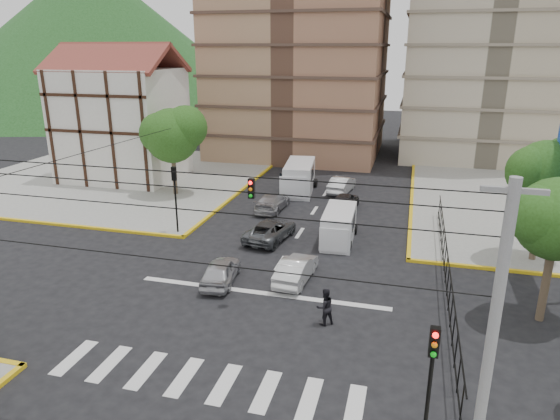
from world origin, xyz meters
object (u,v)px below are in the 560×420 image
(van_right_lane, at_px, (338,227))
(pedestrian_crosswalk, at_px, (325,307))
(car_white_front_right, at_px, (296,269))
(van_left_lane, at_px, (299,179))
(traffic_light_se, at_px, (431,372))
(car_silver_front_left, at_px, (221,271))
(traffic_light_nw, at_px, (175,189))

(van_right_lane, bearing_deg, pedestrian_crosswalk, -87.08)
(van_right_lane, xyz_separation_m, car_white_front_right, (-1.32, -6.03, -0.36))
(pedestrian_crosswalk, bearing_deg, van_left_lane, -111.69)
(car_white_front_right, bearing_deg, pedestrian_crosswalk, 123.53)
(traffic_light_se, xyz_separation_m, van_right_lane, (-5.09, 16.86, -2.10))
(car_silver_front_left, bearing_deg, van_left_lane, -97.64)
(van_right_lane, xyz_separation_m, car_silver_front_left, (-5.09, -7.25, -0.36))
(pedestrian_crosswalk, bearing_deg, car_silver_front_left, -62.09)
(pedestrian_crosswalk, bearing_deg, car_white_front_right, -98.25)
(traffic_light_se, distance_m, traffic_light_nw, 22.06)
(traffic_light_nw, height_order, pedestrian_crosswalk, traffic_light_nw)
(traffic_light_nw, relative_size, car_silver_front_left, 1.15)
(car_silver_front_left, xyz_separation_m, pedestrian_crosswalk, (6.00, -2.71, 0.21))
(car_silver_front_left, distance_m, pedestrian_crosswalk, 6.58)
(van_right_lane, xyz_separation_m, van_left_lane, (-4.97, 10.37, 0.22))
(traffic_light_nw, bearing_deg, pedestrian_crosswalk, -37.31)
(traffic_light_nw, height_order, van_right_lane, traffic_light_nw)
(traffic_light_nw, bearing_deg, traffic_light_se, -45.00)
(van_left_lane, bearing_deg, pedestrian_crosswalk, -80.92)
(traffic_light_nw, xyz_separation_m, car_silver_front_left, (5.41, -5.99, -2.46))
(van_left_lane, bearing_deg, traffic_light_nw, -122.49)
(van_left_lane, height_order, car_silver_front_left, van_left_lane)
(traffic_light_se, bearing_deg, traffic_light_nw, 135.00)
(van_left_lane, relative_size, pedestrian_crosswalk, 3.41)
(traffic_light_nw, distance_m, pedestrian_crosswalk, 14.52)
(van_left_lane, relative_size, car_silver_front_left, 1.53)
(traffic_light_se, relative_size, pedestrian_crosswalk, 2.55)
(car_silver_front_left, height_order, car_white_front_right, car_white_front_right)
(traffic_light_se, height_order, traffic_light_nw, same)
(car_silver_front_left, relative_size, pedestrian_crosswalk, 2.22)
(van_left_lane, distance_m, car_white_front_right, 16.82)
(traffic_light_se, relative_size, van_left_lane, 0.75)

